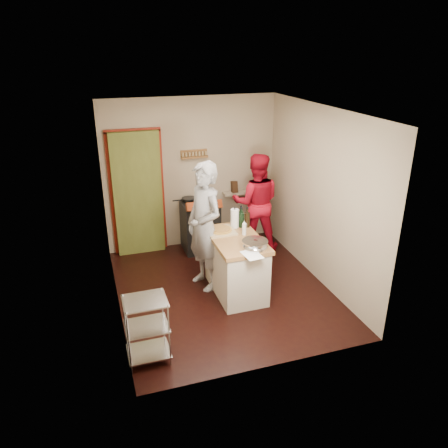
% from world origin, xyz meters
% --- Properties ---
extents(floor, '(3.50, 3.50, 0.00)m').
position_xyz_m(floor, '(0.00, 0.00, 0.00)').
color(floor, black).
rests_on(floor, ground).
extents(back_wall, '(3.00, 0.44, 2.60)m').
position_xyz_m(back_wall, '(-0.64, 1.78, 1.13)').
color(back_wall, gray).
rests_on(back_wall, ground).
extents(left_wall, '(0.04, 3.50, 2.60)m').
position_xyz_m(left_wall, '(-1.50, 0.00, 1.30)').
color(left_wall, gray).
rests_on(left_wall, ground).
extents(right_wall, '(0.04, 3.50, 2.60)m').
position_xyz_m(right_wall, '(1.50, 0.00, 1.30)').
color(right_wall, gray).
rests_on(right_wall, ground).
extents(ceiling, '(3.00, 3.50, 0.02)m').
position_xyz_m(ceiling, '(0.00, 0.00, 2.61)').
color(ceiling, white).
rests_on(ceiling, back_wall).
extents(stove, '(0.60, 0.63, 1.00)m').
position_xyz_m(stove, '(0.05, 1.42, 0.45)').
color(stove, black).
rests_on(stove, ground).
extents(wire_shelving, '(0.48, 0.40, 0.80)m').
position_xyz_m(wire_shelving, '(-1.28, -1.20, 0.44)').
color(wire_shelving, silver).
rests_on(wire_shelving, ground).
extents(island, '(0.69, 1.30, 1.17)m').
position_xyz_m(island, '(0.17, -0.11, 0.46)').
color(island, beige).
rests_on(island, ground).
extents(person_stripe, '(0.65, 0.80, 1.90)m').
position_xyz_m(person_stripe, '(-0.20, 0.21, 0.95)').
color(person_stripe, silver).
rests_on(person_stripe, ground).
extents(person_red, '(0.99, 0.88, 1.70)m').
position_xyz_m(person_red, '(0.99, 1.20, 0.85)').
color(person_red, '#B00B1F').
rests_on(person_red, ground).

